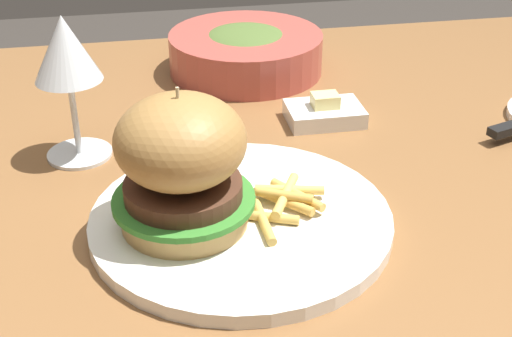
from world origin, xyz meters
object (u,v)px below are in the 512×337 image
object	(u,v)px
main_plate	(241,220)
wine_glass	(66,55)
butter_dish	(324,113)
soup_bowl	(246,51)
burger_sandwich	(182,163)

from	to	relation	value
main_plate	wine_glass	bearing A→B (deg)	132.01
butter_dish	soup_bowl	bearing A→B (deg)	110.40
burger_sandwich	butter_dish	world-z (taller)	burger_sandwich
wine_glass	butter_dish	size ratio (longest dim) A/B	1.78
main_plate	soup_bowl	size ratio (longest dim) A/B	1.33
burger_sandwich	soup_bowl	bearing A→B (deg)	72.22
burger_sandwich	soup_bowl	xyz separation A→B (m)	(0.12, 0.39, -0.05)
main_plate	butter_dish	size ratio (longest dim) A/B	3.14
main_plate	wine_glass	xyz separation A→B (m)	(-0.15, 0.17, 0.11)
burger_sandwich	soup_bowl	world-z (taller)	burger_sandwich
wine_glass	butter_dish	bearing A→B (deg)	6.54
burger_sandwich	soup_bowl	size ratio (longest dim) A/B	0.63
soup_bowl	butter_dish	bearing A→B (deg)	-69.60
main_plate	butter_dish	xyz separation A→B (m)	(0.14, 0.20, 0.00)
soup_bowl	burger_sandwich	bearing A→B (deg)	-107.78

